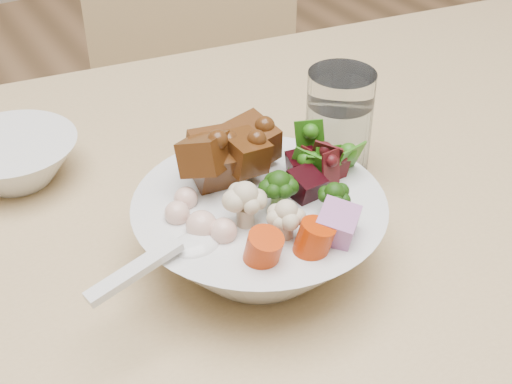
% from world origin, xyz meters
% --- Properties ---
extents(dining_table, '(1.86, 1.20, 0.82)m').
position_xyz_m(dining_table, '(0.16, -0.08, 0.74)').
color(dining_table, tan).
rests_on(dining_table, ground).
extents(chair_far, '(0.52, 0.52, 0.85)m').
position_xyz_m(chair_far, '(0.19, 0.59, 0.48)').
color(chair_far, tan).
rests_on(chair_far, ground).
extents(food_bowl, '(0.23, 0.23, 0.12)m').
position_xyz_m(food_bowl, '(-0.04, -0.02, 0.86)').
color(food_bowl, silver).
rests_on(food_bowl, dining_table).
extents(soup_spoon, '(0.12, 0.04, 0.02)m').
position_xyz_m(soup_spoon, '(-0.13, -0.05, 0.89)').
color(soup_spoon, silver).
rests_on(soup_spoon, food_bowl).
extents(water_glass, '(0.07, 0.07, 0.12)m').
position_xyz_m(water_glass, '(0.11, 0.06, 0.88)').
color(water_glass, silver).
rests_on(water_glass, dining_table).
extents(side_bowl, '(0.14, 0.14, 0.05)m').
position_xyz_m(side_bowl, '(-0.20, 0.23, 0.84)').
color(side_bowl, silver).
rests_on(side_bowl, dining_table).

